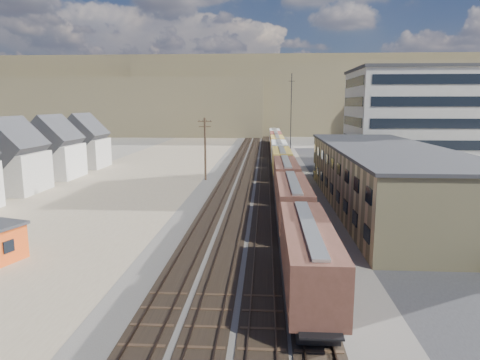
{
  "coord_description": "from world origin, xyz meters",
  "views": [
    {
      "loc": [
        1.09,
        -25.21,
        11.99
      ],
      "look_at": [
        -1.97,
        25.66,
        3.0
      ],
      "focal_mm": 32.0,
      "sensor_mm": 36.0,
      "label": 1
    }
  ],
  "objects": [
    {
      "name": "warehouse",
      "position": [
        14.98,
        25.0,
        3.65
      ],
      "size": [
        12.4,
        40.4,
        7.25
      ],
      "color": "tan",
      "rests_on": "ground"
    },
    {
      "name": "ground",
      "position": [
        0.0,
        0.0,
        0.0
      ],
      "size": [
        300.0,
        300.0,
        0.0
      ],
      "primitive_type": "plane",
      "color": "#6B6356",
      "rests_on": "ground"
    },
    {
      "name": "hills_north",
      "position": [
        0.17,
        167.92,
        14.1
      ],
      "size": [
        265.0,
        80.0,
        32.0
      ],
      "color": "brown",
      "rests_on": "ground"
    },
    {
      "name": "dirt_yard",
      "position": [
        -20.0,
        40.0,
        0.01
      ],
      "size": [
        24.0,
        180.0,
        0.03
      ],
      "primitive_type": "cube",
      "color": "#84735B",
      "rests_on": "ground"
    },
    {
      "name": "rail_tracks",
      "position": [
        -0.55,
        50.0,
        0.11
      ],
      "size": [
        11.4,
        200.0,
        0.24
      ],
      "color": "black",
      "rests_on": "ground"
    },
    {
      "name": "office_tower",
      "position": [
        27.95,
        54.95,
        9.26
      ],
      "size": [
        22.6,
        18.6,
        18.45
      ],
      "color": "#9E998E",
      "rests_on": "ground"
    },
    {
      "name": "freight_train",
      "position": [
        3.8,
        53.63,
        2.79
      ],
      "size": [
        3.0,
        119.74,
        4.46
      ],
      "color": "black",
      "rests_on": "ground"
    },
    {
      "name": "radio_mast",
      "position": [
        6.0,
        60.0,
        9.12
      ],
      "size": [
        1.2,
        0.16,
        18.0
      ],
      "color": "black",
      "rests_on": "ground"
    },
    {
      "name": "ballast_bed",
      "position": [
        0.0,
        50.0,
        0.03
      ],
      "size": [
        18.0,
        200.0,
        0.06
      ],
      "primitive_type": "cube",
      "color": "#4C4742",
      "rests_on": "ground"
    },
    {
      "name": "utility_pole_north",
      "position": [
        -8.5,
        42.0,
        5.3
      ],
      "size": [
        2.2,
        0.32,
        10.0
      ],
      "color": "#382619",
      "rests_on": "ground"
    },
    {
      "name": "parked_car_blue",
      "position": [
        19.75,
        37.95,
        0.69
      ],
      "size": [
        4.25,
        5.5,
        1.39
      ],
      "primitive_type": "imported",
      "rotation": [
        0.0,
        0.0,
        0.45
      ],
      "color": "navy",
      "rests_on": "ground"
    },
    {
      "name": "parked_car_far",
      "position": [
        32.2,
        40.39,
        0.83
      ],
      "size": [
        3.31,
        5.22,
        1.66
      ],
      "primitive_type": "imported",
      "rotation": [
        0.0,
        0.0,
        0.3
      ],
      "color": "silver",
      "rests_on": "ground"
    },
    {
      "name": "asphalt_lot",
      "position": [
        22.0,
        35.0,
        0.02
      ],
      "size": [
        26.0,
        120.0,
        0.04
      ],
      "primitive_type": "cube",
      "color": "#232326",
      "rests_on": "ground"
    }
  ]
}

